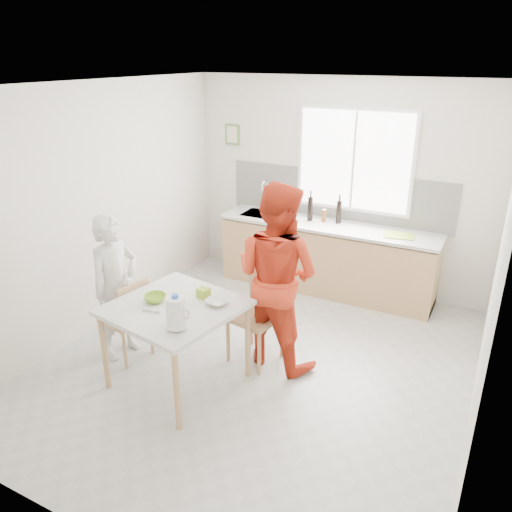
{
  "coord_description": "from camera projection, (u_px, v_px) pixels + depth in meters",
  "views": [
    {
      "loc": [
        1.96,
        -3.85,
        2.95
      ],
      "look_at": [
        -0.13,
        0.2,
        1.09
      ],
      "focal_mm": 35.0,
      "sensor_mm": 36.0,
      "label": 1
    }
  ],
  "objects": [
    {
      "name": "window",
      "position": [
        354.0,
        161.0,
        6.22
      ],
      "size": [
        1.5,
        0.06,
        1.3
      ],
      "color": "white",
      "rests_on": "room_shell"
    },
    {
      "name": "backsplash",
      "position": [
        337.0,
        195.0,
        6.49
      ],
      "size": [
        3.0,
        0.02,
        0.65
      ],
      "primitive_type": "cube",
      "color": "white",
      "rests_on": "room_shell"
    },
    {
      "name": "milk_jug",
      "position": [
        177.0,
        312.0,
        4.07
      ],
      "size": [
        0.23,
        0.17,
        0.29
      ],
      "rotation": [
        0.0,
        0.0,
        -0.17
      ],
      "color": "white",
      "rests_on": "dining_table"
    },
    {
      "name": "bowl_white",
      "position": [
        218.0,
        302.0,
        4.53
      ],
      "size": [
        0.24,
        0.24,
        0.05
      ],
      "primitive_type": "imported",
      "rotation": [
        0.0,
        0.0,
        -0.17
      ],
      "color": "white",
      "rests_on": "dining_table"
    },
    {
      "name": "kitchen_counter",
      "position": [
        326.0,
        260.0,
        6.56
      ],
      "size": [
        2.84,
        0.64,
        1.37
      ],
      "color": "tan",
      "rests_on": "ground"
    },
    {
      "name": "dining_table",
      "position": [
        175.0,
        314.0,
        4.55
      ],
      "size": [
        1.24,
        1.24,
        0.82
      ],
      "rotation": [
        0.0,
        0.0,
        -0.17
      ],
      "color": "silver",
      "rests_on": "ground"
    },
    {
      "name": "wine_bottle_a",
      "position": [
        310.0,
        209.0,
        6.44
      ],
      "size": [
        0.07,
        0.07,
        0.32
      ],
      "primitive_type": "cylinder",
      "color": "black",
      "rests_on": "kitchen_counter"
    },
    {
      "name": "jar_amber",
      "position": [
        324.0,
        215.0,
        6.43
      ],
      "size": [
        0.06,
        0.06,
        0.16
      ],
      "primitive_type": "cylinder",
      "color": "brown",
      "rests_on": "kitchen_counter"
    },
    {
      "name": "spoon",
      "position": [
        150.0,
        311.0,
        4.4
      ],
      "size": [
        0.16,
        0.04,
        0.01
      ],
      "primitive_type": "cylinder",
      "rotation": [
        0.0,
        1.57,
        0.18
      ],
      "color": "#A5A5AA",
      "rests_on": "dining_table"
    },
    {
      "name": "picture_frame",
      "position": [
        232.0,
        134.0,
        6.89
      ],
      "size": [
        0.22,
        0.03,
        0.28
      ],
      "color": "#58873D",
      "rests_on": "room_shell"
    },
    {
      "name": "person_white",
      "position": [
        116.0,
        288.0,
        5.02
      ],
      "size": [
        0.45,
        0.61,
        1.52
      ],
      "primitive_type": "imported",
      "rotation": [
        0.0,
        0.0,
        1.4
      ],
      "color": "silver",
      "rests_on": "ground"
    },
    {
      "name": "chair_far",
      "position": [
        260.0,
        309.0,
        5.04
      ],
      "size": [
        0.53,
        0.53,
        1.0
      ],
      "rotation": [
        0.0,
        0.0,
        -0.17
      ],
      "color": "tan",
      "rests_on": "ground"
    },
    {
      "name": "room_shell",
      "position": [
        259.0,
        209.0,
        4.49
      ],
      "size": [
        4.5,
        4.5,
        4.5
      ],
      "color": "silver",
      "rests_on": "ground"
    },
    {
      "name": "cutting_board",
      "position": [
        399.0,
        236.0,
        5.95
      ],
      "size": [
        0.39,
        0.31,
        0.01
      ],
      "primitive_type": "cube",
      "rotation": [
        0.0,
        0.0,
        0.18
      ],
      "color": "#99C52D",
      "rests_on": "kitchen_counter"
    },
    {
      "name": "chair_left",
      "position": [
        129.0,
        316.0,
        5.03
      ],
      "size": [
        0.47,
        0.47,
        0.88
      ],
      "rotation": [
        0.0,
        0.0,
        -1.74
      ],
      "color": "tan",
      "rests_on": "ground"
    },
    {
      "name": "ground",
      "position": [
        259.0,
        363.0,
        5.11
      ],
      "size": [
        4.5,
        4.5,
        0.0
      ],
      "primitive_type": "plane",
      "color": "#B7B7B2",
      "rests_on": "ground"
    },
    {
      "name": "person_red",
      "position": [
        277.0,
        276.0,
        4.84
      ],
      "size": [
        1.02,
        0.86,
        1.88
      ],
      "primitive_type": "imported",
      "rotation": [
        0.0,
        0.0,
        2.97
      ],
      "color": "red",
      "rests_on": "ground"
    },
    {
      "name": "wine_bottle_b",
      "position": [
        339.0,
        212.0,
        6.35
      ],
      "size": [
        0.07,
        0.07,
        0.3
      ],
      "primitive_type": "cylinder",
      "color": "black",
      "rests_on": "kitchen_counter"
    },
    {
      "name": "soap_bottle",
      "position": [
        288.0,
        206.0,
        6.75
      ],
      "size": [
        0.11,
        0.11,
        0.2
      ],
      "primitive_type": "imported",
      "rotation": [
        0.0,
        0.0,
        -0.24
      ],
      "color": "#999999",
      "rests_on": "kitchen_counter"
    },
    {
      "name": "green_box",
      "position": [
        204.0,
        293.0,
        4.65
      ],
      "size": [
        0.12,
        0.12,
        0.09
      ],
      "primitive_type": "cube",
      "rotation": [
        0.0,
        0.0,
        -0.17
      ],
      "color": "#91B529",
      "rests_on": "dining_table"
    },
    {
      "name": "bowl_green",
      "position": [
        155.0,
        298.0,
        4.58
      ],
      "size": [
        0.23,
        0.23,
        0.06
      ],
      "primitive_type": "imported",
      "rotation": [
        0.0,
        0.0,
        -0.17
      ],
      "color": "#81B72A",
      "rests_on": "dining_table"
    }
  ]
}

